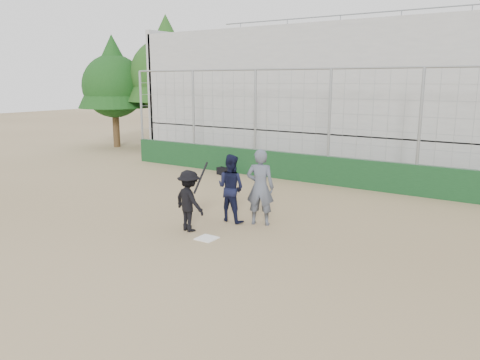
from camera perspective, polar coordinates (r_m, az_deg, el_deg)
The scene contains 10 objects.
ground at distance 10.98m, azimuth -4.06°, elevation -7.16°, with size 90.00×90.00×0.00m, color brown.
home_plate at distance 10.97m, azimuth -4.06°, elevation -7.10°, with size 0.44×0.44×0.02m, color white.
backstop at distance 16.68m, azimuth 10.66°, elevation 2.71°, with size 18.10×0.25×4.04m.
bleachers at distance 21.14m, azimuth 16.19°, elevation 9.73°, with size 20.25×6.70×6.98m.
tree_left at distance 25.88m, azimuth -8.91°, elevation 13.64°, with size 4.48×4.48×7.00m.
tree_right at distance 26.59m, azimuth -15.18°, elevation 11.97°, with size 3.84×3.84×6.00m.
batter_at_plate at distance 11.39m, azimuth -6.21°, elevation -2.53°, with size 1.08×0.83×1.68m.
catcher_crouched at distance 12.12m, azimuth -1.13°, elevation -2.34°, with size 0.95×0.78×1.19m.
umpire at distance 11.80m, azimuth 2.47°, elevation -1.35°, with size 0.71×0.47×1.75m, color #494F5C.
equipment_bag at distance 18.17m, azimuth -1.90°, elevation 1.05°, with size 0.71×0.44×0.32m.
Camera 1 is at (6.34, -8.21, 3.61)m, focal length 35.00 mm.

